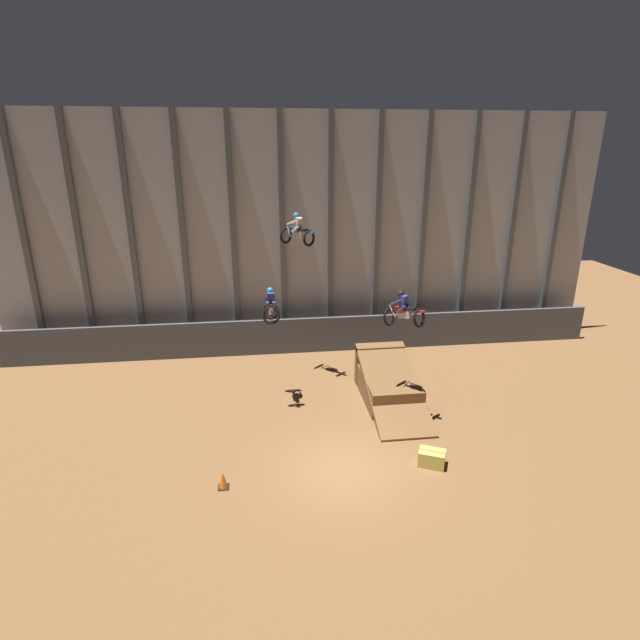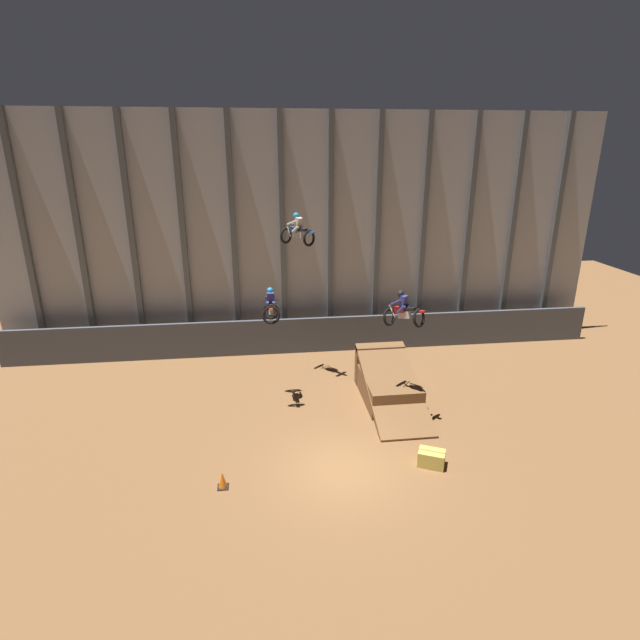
# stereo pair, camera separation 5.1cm
# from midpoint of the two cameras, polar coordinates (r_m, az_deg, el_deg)

# --- Properties ---
(ground_plane) EXTENTS (60.00, 60.00, 0.00)m
(ground_plane) POSITION_cam_midpoint_polar(r_m,az_deg,el_deg) (17.91, 2.68, -16.71)
(ground_plane) COLOR brown
(arena_back_wall) EXTENTS (32.00, 0.40, 12.28)m
(arena_back_wall) POSITION_cam_midpoint_polar(r_m,az_deg,el_deg) (26.76, -1.51, 9.79)
(arena_back_wall) COLOR #A3A8B2
(arena_back_wall) RESTS_ON ground_plane
(lower_barrier) EXTENTS (31.36, 0.20, 1.92)m
(lower_barrier) POSITION_cam_midpoint_polar(r_m,az_deg,el_deg) (26.75, -1.11, -1.73)
(lower_barrier) COLOR #474C56
(lower_barrier) RESTS_ON ground_plane
(dirt_ramp) EXTENTS (2.25, 5.28, 2.03)m
(dirt_ramp) POSITION_cam_midpoint_polar(r_m,az_deg,el_deg) (22.30, 7.76, -7.15)
(dirt_ramp) COLOR brown
(dirt_ramp) RESTS_ON ground_plane
(rider_bike_left_air) EXTENTS (0.75, 1.73, 1.58)m
(rider_bike_left_air) POSITION_cam_midpoint_polar(r_m,az_deg,el_deg) (20.58, -5.58, 1.40)
(rider_bike_left_air) COLOR black
(rider_bike_center_air) EXTENTS (1.57, 1.62, 1.46)m
(rider_bike_center_air) POSITION_cam_midpoint_polar(r_m,az_deg,el_deg) (22.50, -2.54, 10.04)
(rider_bike_center_air) COLOR black
(rider_bike_right_air) EXTENTS (1.59, 1.72, 1.58)m
(rider_bike_right_air) POSITION_cam_midpoint_polar(r_m,az_deg,el_deg) (19.48, 9.58, 0.94)
(rider_bike_right_air) COLOR black
(traffic_cone_near_ramp) EXTENTS (0.36, 0.36, 0.58)m
(traffic_cone_near_ramp) POSITION_cam_midpoint_polar(r_m,az_deg,el_deg) (17.26, -10.99, -17.52)
(traffic_cone_near_ramp) COLOR black
(traffic_cone_near_ramp) RESTS_ON ground_plane
(hay_bale_trackside) EXTENTS (1.07, 0.93, 0.57)m
(hay_bale_trackside) POSITION_cam_midpoint_polar(r_m,az_deg,el_deg) (18.36, 12.69, -15.16)
(hay_bale_trackside) COLOR #CCB751
(hay_bale_trackside) RESTS_ON ground_plane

